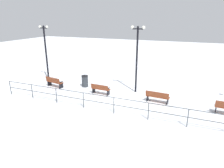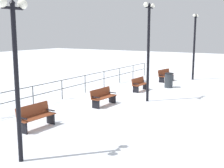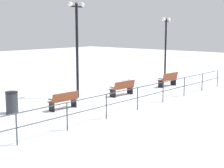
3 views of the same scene
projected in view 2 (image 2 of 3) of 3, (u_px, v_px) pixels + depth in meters
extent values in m
plane|color=white|center=(123.00, 97.00, 17.12)|extent=(80.00, 80.00, 0.00)
cube|color=brown|center=(37.00, 117.00, 11.48)|extent=(0.56, 1.63, 0.04)
cube|color=brown|center=(33.00, 110.00, 11.57)|extent=(0.20, 1.61, 0.45)
cube|color=black|center=(23.00, 127.00, 10.95)|extent=(0.43, 0.07, 0.46)
cube|color=black|center=(51.00, 118.00, 12.09)|extent=(0.43, 0.07, 0.46)
cube|color=black|center=(23.00, 118.00, 10.88)|extent=(0.43, 0.09, 0.04)
cube|color=black|center=(51.00, 110.00, 12.02)|extent=(0.43, 0.09, 0.04)
cube|color=brown|center=(104.00, 97.00, 15.10)|extent=(0.58, 1.66, 0.04)
cube|color=brown|center=(101.00, 92.00, 15.20)|extent=(0.21, 1.64, 0.41)
cube|color=black|center=(96.00, 104.00, 14.56)|extent=(0.43, 0.08, 0.44)
cube|color=black|center=(112.00, 99.00, 15.72)|extent=(0.43, 0.08, 0.44)
cube|color=black|center=(96.00, 97.00, 14.49)|extent=(0.44, 0.10, 0.04)
cube|color=black|center=(113.00, 93.00, 15.65)|extent=(0.44, 0.10, 0.04)
cube|color=brown|center=(141.00, 84.00, 18.88)|extent=(0.52, 1.53, 0.04)
cube|color=brown|center=(138.00, 81.00, 18.97)|extent=(0.18, 1.52, 0.39)
cube|color=black|center=(136.00, 89.00, 18.39)|extent=(0.40, 0.07, 0.44)
cube|color=black|center=(146.00, 86.00, 19.46)|extent=(0.40, 0.07, 0.44)
cube|color=black|center=(136.00, 84.00, 18.32)|extent=(0.40, 0.09, 0.04)
cube|color=black|center=(146.00, 81.00, 19.39)|extent=(0.40, 0.09, 0.04)
cube|color=brown|center=(167.00, 76.00, 22.61)|extent=(0.73, 1.68, 0.04)
cube|color=brown|center=(164.00, 72.00, 22.72)|extent=(0.37, 1.62, 0.45)
cube|color=black|center=(162.00, 80.00, 22.11)|extent=(0.44, 0.12, 0.45)
cube|color=black|center=(171.00, 77.00, 23.19)|extent=(0.44, 0.12, 0.45)
cube|color=black|center=(162.00, 75.00, 22.04)|extent=(0.44, 0.14, 0.04)
cube|color=black|center=(171.00, 73.00, 23.11)|extent=(0.44, 0.14, 0.04)
cylinder|color=black|center=(17.00, 86.00, 8.24)|extent=(0.13, 0.13, 4.46)
cylinder|color=black|center=(13.00, 8.00, 7.88)|extent=(0.08, 0.69, 0.08)
sphere|color=white|center=(2.00, 2.00, 7.57)|extent=(0.28, 0.28, 0.28)
sphere|color=white|center=(22.00, 4.00, 8.15)|extent=(0.28, 0.28, 0.28)
cone|color=black|center=(12.00, 1.00, 7.85)|extent=(0.19, 0.19, 0.12)
cylinder|color=black|center=(148.00, 54.00, 15.72)|extent=(0.14, 0.14, 5.10)
cylinder|color=black|center=(149.00, 7.00, 15.30)|extent=(0.09, 0.86, 0.09)
sphere|color=white|center=(146.00, 5.00, 14.92)|extent=(0.25, 0.25, 0.25)
sphere|color=white|center=(153.00, 6.00, 15.65)|extent=(0.25, 0.25, 0.25)
cone|color=black|center=(149.00, 4.00, 15.27)|extent=(0.20, 0.20, 0.12)
cylinder|color=black|center=(194.00, 48.00, 23.13)|extent=(0.16, 0.16, 5.00)
cylinder|color=black|center=(196.00, 17.00, 22.72)|extent=(0.09, 0.77, 0.09)
sphere|color=white|center=(194.00, 15.00, 22.38)|extent=(0.23, 0.23, 0.23)
sphere|color=white|center=(197.00, 16.00, 23.03)|extent=(0.23, 0.23, 0.23)
cone|color=black|center=(196.00, 15.00, 22.69)|extent=(0.22, 0.22, 0.12)
cylinder|color=#383D42|center=(33.00, 97.00, 14.69)|extent=(0.05, 0.05, 1.08)
cylinder|color=#383D42|center=(62.00, 90.00, 16.54)|extent=(0.05, 0.05, 1.08)
cylinder|color=#383D42|center=(85.00, 84.00, 18.39)|extent=(0.05, 0.05, 1.08)
cylinder|color=#383D42|center=(104.00, 79.00, 20.24)|extent=(0.05, 0.05, 1.08)
cylinder|color=#383D42|center=(120.00, 75.00, 22.09)|extent=(0.05, 0.05, 1.08)
cylinder|color=#383D42|center=(133.00, 72.00, 23.95)|extent=(0.05, 0.05, 1.08)
cylinder|color=#383D42|center=(144.00, 69.00, 25.80)|extent=(0.05, 0.05, 1.08)
cylinder|color=#383D42|center=(85.00, 75.00, 18.30)|extent=(0.04, 17.52, 0.04)
cylinder|color=#383D42|center=(85.00, 83.00, 18.38)|extent=(0.04, 17.52, 0.04)
cylinder|color=#2D3338|center=(169.00, 81.00, 20.07)|extent=(0.54, 0.54, 0.95)
cylinder|color=black|center=(169.00, 73.00, 19.98)|extent=(0.57, 0.57, 0.06)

